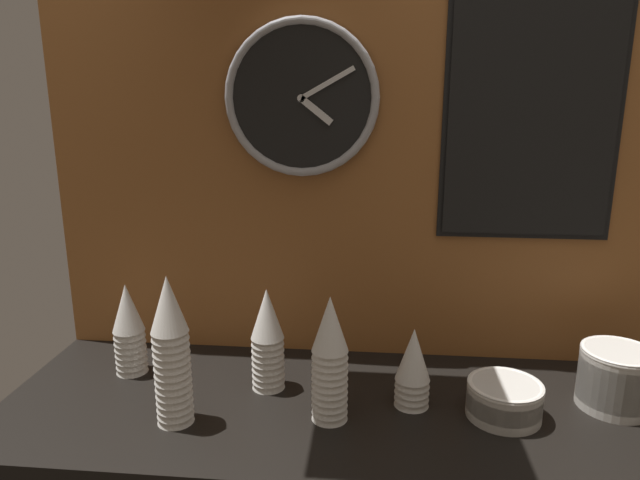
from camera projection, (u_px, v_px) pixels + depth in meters
ground_plane at (371, 411)px, 1.24m from camera, size 1.60×0.56×0.04m
wall_tiled_back at (377, 147)px, 1.36m from camera, size 1.60×0.03×1.05m
cup_stack_center_left at (269, 339)px, 1.27m from camera, size 0.07×0.07×0.24m
cup_stack_far_left at (130, 329)px, 1.34m from camera, size 0.07×0.07×0.22m
cup_stack_left at (173, 351)px, 1.13m from camera, size 0.07×0.07×0.31m
cup_stack_center at (331, 359)px, 1.14m from camera, size 0.07×0.07×0.27m
cup_stack_center_right at (414, 368)px, 1.20m from camera, size 0.07×0.07×0.18m
bowl_stack_far_right at (618, 377)px, 1.20m from camera, size 0.15×0.15×0.13m
bowl_stack_right at (506, 398)px, 1.17m from camera, size 0.15×0.15×0.08m
wall_clock at (303, 98)px, 1.32m from camera, size 0.36×0.03×0.36m
menu_board at (534, 111)px, 1.28m from camera, size 0.40×0.01×0.59m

